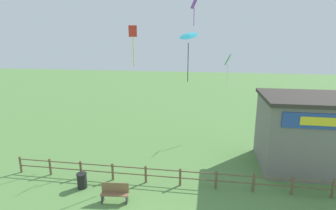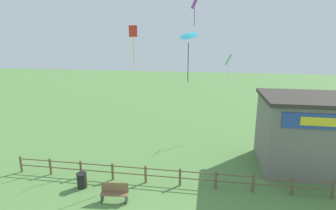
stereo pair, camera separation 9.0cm
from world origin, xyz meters
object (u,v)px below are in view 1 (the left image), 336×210
(seaside_building, at_px, (323,133))
(kite_green_diamond, at_px, (228,63))
(kite_red_diamond, at_px, (133,38))
(trash_bin, at_px, (82,181))
(park_bench_near_fence, at_px, (115,192))
(kite_cyan_delta, at_px, (188,37))
(kite_purple_streamer, at_px, (194,6))

(seaside_building, distance_m, kite_green_diamond, 9.32)
(kite_red_diamond, bearing_deg, trash_bin, -102.83)
(seaside_building, distance_m, park_bench_near_fence, 13.52)
(park_bench_near_fence, bearing_deg, trash_bin, 157.18)
(kite_green_diamond, distance_m, kite_red_diamond, 8.68)
(kite_green_diamond, bearing_deg, park_bench_near_fence, -117.80)
(seaside_building, height_order, park_bench_near_fence, seaside_building)
(park_bench_near_fence, relative_size, kite_cyan_delta, 0.47)
(kite_green_diamond, xyz_separation_m, kite_red_diamond, (-7.14, -4.51, 2.03))
(seaside_building, height_order, kite_red_diamond, kite_red_diamond)
(park_bench_near_fence, distance_m, kite_cyan_delta, 10.00)
(kite_purple_streamer, bearing_deg, trash_bin, -123.76)
(seaside_building, xyz_separation_m, kite_green_diamond, (-5.85, 6.11, 3.91))
(seaside_building, height_order, kite_green_diamond, kite_green_diamond)
(park_bench_near_fence, relative_size, kite_red_diamond, 0.51)
(kite_cyan_delta, bearing_deg, seaside_building, 4.44)
(trash_bin, relative_size, kite_green_diamond, 0.35)
(park_bench_near_fence, xyz_separation_m, kite_green_diamond, (6.25, 11.85, 5.82))
(kite_purple_streamer, bearing_deg, park_bench_near_fence, -109.47)
(seaside_building, relative_size, kite_green_diamond, 3.09)
(trash_bin, bearing_deg, kite_cyan_delta, 35.77)
(trash_bin, height_order, kite_red_diamond, kite_red_diamond)
(trash_bin, xyz_separation_m, kite_green_diamond, (8.59, 10.87, 5.91))
(park_bench_near_fence, bearing_deg, kite_purple_streamer, 70.53)
(kite_red_diamond, xyz_separation_m, kite_cyan_delta, (4.21, -2.28, 0.11))
(kite_green_diamond, bearing_deg, trash_bin, -128.31)
(kite_red_diamond, relative_size, kite_purple_streamer, 1.42)
(kite_purple_streamer, height_order, kite_cyan_delta, kite_purple_streamer)
(seaside_building, bearing_deg, kite_red_diamond, 172.97)
(kite_purple_streamer, bearing_deg, kite_cyan_delta, -90.57)
(kite_purple_streamer, bearing_deg, kite_red_diamond, -152.94)
(trash_bin, xyz_separation_m, kite_red_diamond, (1.45, 6.36, 7.94))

